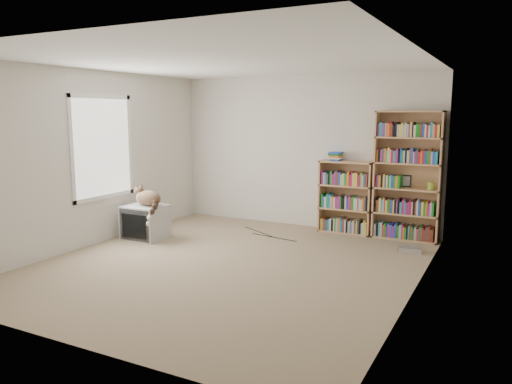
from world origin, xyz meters
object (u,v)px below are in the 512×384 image
at_px(crt_tv, 146,222).
at_px(dvd_player, 410,249).
at_px(bookcase_short, 346,200).
at_px(bookcase_tall, 407,179).
at_px(cat, 149,201).

relative_size(crt_tv, dvd_player, 1.94).
bearing_deg(bookcase_short, bookcase_tall, 0.03).
xyz_separation_m(crt_tv, cat, (0.09, -0.02, 0.34)).
bearing_deg(bookcase_short, dvd_player, -31.57).
xyz_separation_m(cat, bookcase_tall, (3.43, 1.80, 0.32)).
height_order(bookcase_tall, dvd_player, bookcase_tall).
distance_m(bookcase_short, dvd_player, 1.43).
bearing_deg(cat, bookcase_tall, 35.33).
relative_size(bookcase_tall, dvd_player, 6.26).
relative_size(crt_tv, bookcase_short, 0.52).
distance_m(crt_tv, bookcase_short, 3.15).
height_order(crt_tv, bookcase_short, bookcase_short).
height_order(cat, bookcase_tall, bookcase_tall).
bearing_deg(bookcase_tall, dvd_player, -73.55).
bearing_deg(bookcase_short, crt_tv, -145.37).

